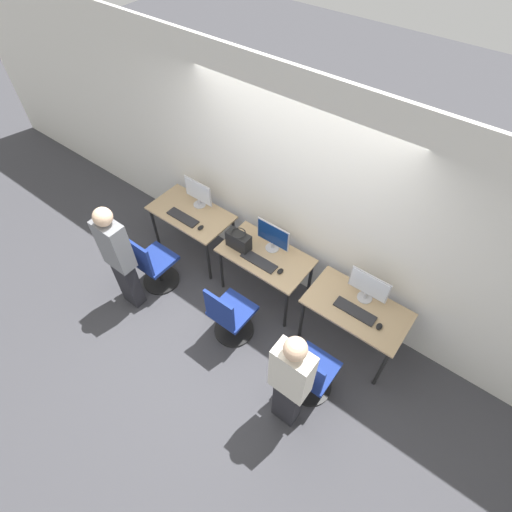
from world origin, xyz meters
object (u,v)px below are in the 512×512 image
(person_left, at_px, (118,256))
(keyboard_right, at_px, (355,311))
(keyboard_left, at_px, (183,217))
(mouse_center, at_px, (280,271))
(office_chair_center, at_px, (230,317))
(keyboard_center, at_px, (259,261))
(mouse_left, at_px, (201,228))
(handbag, at_px, (239,240))
(monitor_center, at_px, (273,236))
(monitor_left, at_px, (198,193))
(person_right, at_px, (290,381))
(mouse_right, at_px, (379,327))
(monitor_right, at_px, (369,286))
(office_chair_right, at_px, (310,375))
(office_chair_left, at_px, (153,266))

(person_left, xyz_separation_m, keyboard_right, (2.48, 1.05, -0.10))
(keyboard_left, height_order, mouse_center, mouse_center)
(office_chair_center, bearing_deg, keyboard_center, 94.26)
(mouse_left, relative_size, keyboard_right, 0.20)
(mouse_center, xyz_separation_m, handbag, (-0.62, 0.01, 0.10))
(mouse_center, bearing_deg, monitor_center, 139.79)
(monitor_left, distance_m, person_right, 2.68)
(mouse_right, height_order, handbag, handbag)
(keyboard_left, distance_m, person_left, 0.98)
(person_left, relative_size, monitor_right, 3.62)
(person_left, bearing_deg, keyboard_left, 87.11)
(monitor_right, bearing_deg, mouse_right, -40.07)
(monitor_center, relative_size, office_chair_right, 0.48)
(monitor_left, height_order, keyboard_center, monitor_left)
(keyboard_right, distance_m, person_right, 1.08)
(mouse_left, bearing_deg, monitor_right, 8.06)
(monitor_center, height_order, keyboard_center, monitor_center)
(mouse_right, xyz_separation_m, person_right, (-0.38, -1.05, 0.07))
(keyboard_left, height_order, monitor_center, monitor_center)
(monitor_left, xyz_separation_m, office_chair_left, (-0.00, -0.93, -0.58))
(mouse_left, xyz_separation_m, person_left, (-0.36, -0.97, 0.09))
(keyboard_left, relative_size, mouse_right, 5.04)
(mouse_center, relative_size, office_chair_center, 0.10)
(mouse_left, bearing_deg, keyboard_center, 0.64)
(mouse_center, xyz_separation_m, mouse_right, (1.21, 0.02, 0.00))
(keyboard_right, bearing_deg, monitor_left, 174.34)
(keyboard_center, height_order, monitor_right, monitor_right)
(mouse_left, distance_m, office_chair_right, 2.19)
(office_chair_center, bearing_deg, mouse_right, 24.33)
(mouse_right, bearing_deg, monitor_right, 139.93)
(monitor_right, relative_size, mouse_right, 4.86)
(office_chair_center, bearing_deg, monitor_right, 37.56)
(office_chair_left, xyz_separation_m, keyboard_center, (1.22, 0.62, 0.39))
(keyboard_left, xyz_separation_m, office_chair_center, (1.26, -0.60, -0.39))
(keyboard_left, relative_size, monitor_center, 1.04)
(keyboard_center, distance_m, monitor_right, 1.26)
(keyboard_left, bearing_deg, mouse_right, 1.20)
(monitor_right, bearing_deg, mouse_left, -171.94)
(monitor_left, xyz_separation_m, mouse_center, (1.50, -0.28, -0.19))
(mouse_center, height_order, office_chair_center, office_chair_center)
(office_chair_right, bearing_deg, mouse_center, 142.61)
(monitor_left, height_order, office_chair_right, monitor_left)
(handbag, bearing_deg, monitor_right, 9.19)
(office_chair_left, bearing_deg, office_chair_right, -0.56)
(mouse_right, bearing_deg, person_left, -159.54)
(monitor_left, distance_m, office_chair_right, 2.62)
(monitor_center, xyz_separation_m, handbag, (-0.33, -0.23, -0.09))
(monitor_left, distance_m, monitor_right, 2.43)
(mouse_left, height_order, office_chair_center, office_chair_center)
(mouse_left, relative_size, person_left, 0.06)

